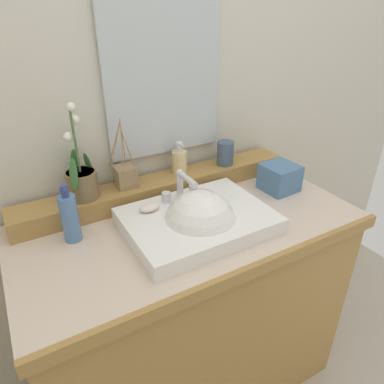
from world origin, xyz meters
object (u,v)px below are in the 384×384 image
object	(u,v)px
soap_bar	(149,208)
tumbler_cup	(225,153)
sink_basin	(199,223)
reed_diffuser	(126,176)
soap_dispenser	(180,161)
potted_plant	(81,179)
tissue_box	(279,177)
lotion_bottle	(70,217)

from	to	relation	value
soap_bar	tumbler_cup	xyz separation A→B (m)	(0.42, 0.16, 0.06)
sink_basin	reed_diffuser	world-z (taller)	reed_diffuser
soap_bar	soap_dispenser	size ratio (longest dim) A/B	0.54
potted_plant	soap_dispenser	size ratio (longest dim) A/B	2.61
soap_bar	tissue_box	bearing A→B (deg)	-2.46
lotion_bottle	sink_basin	bearing A→B (deg)	-21.59
soap_bar	potted_plant	size ratio (longest dim) A/B	0.21
sink_basin	tumbler_cup	xyz separation A→B (m)	(0.29, 0.27, 0.10)
tumbler_cup	reed_diffuser	bearing A→B (deg)	178.06
soap_bar	tissue_box	xyz separation A→B (m)	(0.56, -0.02, -0.01)
tumbler_cup	reed_diffuser	size ratio (longest dim) A/B	0.38
reed_diffuser	tissue_box	bearing A→B (deg)	-19.38
lotion_bottle	tissue_box	size ratio (longest dim) A/B	1.51
soap_bar	reed_diffuser	size ratio (longest dim) A/B	0.27
sink_basin	soap_bar	distance (m)	0.18
soap_bar	lotion_bottle	xyz separation A→B (m)	(-0.25, 0.04, 0.02)
soap_dispenser	lotion_bottle	size ratio (longest dim) A/B	0.65
sink_basin	tissue_box	xyz separation A→B (m)	(0.43, 0.08, 0.03)
sink_basin	tissue_box	distance (m)	0.44
sink_basin	potted_plant	world-z (taller)	potted_plant
soap_bar	reed_diffuser	xyz separation A→B (m)	(-0.01, 0.18, 0.05)
sink_basin	lotion_bottle	bearing A→B (deg)	158.41
potted_plant	lotion_bottle	bearing A→B (deg)	-120.98
reed_diffuser	tissue_box	distance (m)	0.61
potted_plant	sink_basin	bearing A→B (deg)	-42.70
potted_plant	tumbler_cup	world-z (taller)	potted_plant
soap_dispenser	tissue_box	distance (m)	0.41
tumbler_cup	tissue_box	size ratio (longest dim) A/B	0.76
soap_dispenser	tumbler_cup	xyz separation A→B (m)	(0.20, -0.02, -0.00)
potted_plant	tumbler_cup	distance (m)	0.59
reed_diffuser	tumbler_cup	bearing A→B (deg)	-1.94
sink_basin	tumbler_cup	size ratio (longest dim) A/B	4.85
potted_plant	lotion_bottle	world-z (taller)	potted_plant
soap_bar	tumbler_cup	distance (m)	0.45
soap_dispenser	reed_diffuser	distance (m)	0.23
tumbler_cup	lotion_bottle	distance (m)	0.68
tissue_box	soap_bar	bearing A→B (deg)	177.54
potted_plant	tissue_box	distance (m)	0.76
sink_basin	tissue_box	world-z (taller)	sink_basin
soap_bar	sink_basin	bearing A→B (deg)	-39.35
soap_bar	lotion_bottle	size ratio (longest dim) A/B	0.36
reed_diffuser	soap_dispenser	bearing A→B (deg)	1.90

